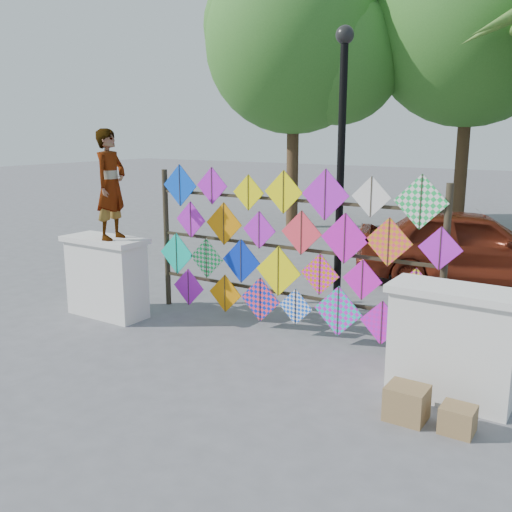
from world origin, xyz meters
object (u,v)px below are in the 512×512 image
kite_rack (288,251)px  lamppost (341,146)px  vendor_woman (111,185)px  sedan (470,246)px

kite_rack → lamppost: 1.96m
kite_rack → vendor_woman: bearing=-160.1°
lamppost → vendor_woman: bearing=-141.8°
kite_rack → lamppost: size_ratio=1.11×
sedan → lamppost: size_ratio=0.96×
lamppost → sedan: bearing=65.7°
vendor_woman → sedan: size_ratio=0.39×
kite_rack → sedan: (1.59, 4.33, -0.48)m
kite_rack → lamppost: (0.21, 1.27, 1.48)m
kite_rack → sedan: kite_rack is taller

